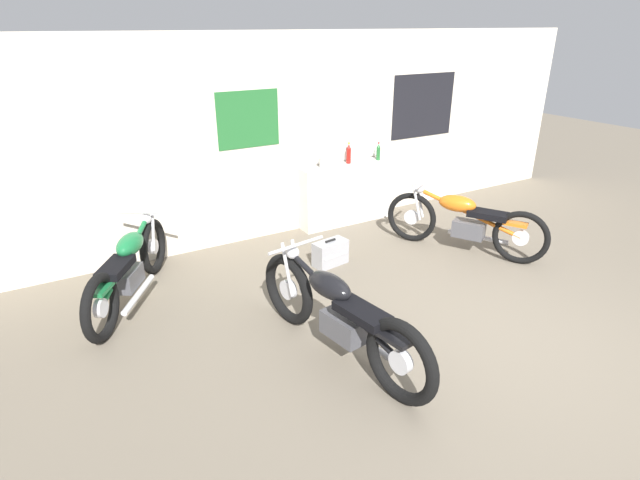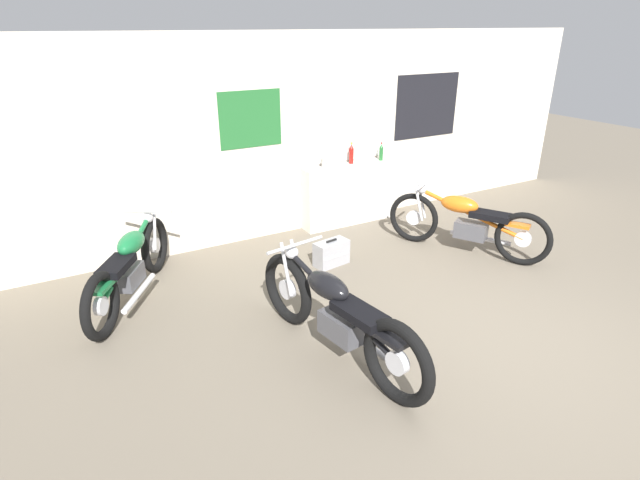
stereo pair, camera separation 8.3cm
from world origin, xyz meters
TOP-DOWN VIEW (x-y plane):
  - ground_plane at (0.00, 0.00)m, footprint 24.00×24.00m
  - wall_back at (0.02, 3.71)m, footprint 10.00×0.07m
  - sill_counter at (0.42, 3.53)m, footprint 1.51×0.28m
  - bottle_leftmost at (-0.03, 3.50)m, footprint 0.08×0.08m
  - bottle_left_center at (0.46, 3.54)m, footprint 0.07×0.07m
  - bottle_center at (0.96, 3.48)m, footprint 0.06×0.06m
  - motorcycle_orange at (1.20, 1.82)m, footprint 1.15×1.94m
  - motorcycle_black at (-1.51, 0.69)m, footprint 0.68×2.28m
  - motorcycle_green at (-2.96, 2.70)m, footprint 1.24×1.85m
  - hard_case_silver at (-0.57, 2.38)m, footprint 0.48×0.28m

SIDE VIEW (x-z plane):
  - ground_plane at x=0.00m, z-range 0.00..0.00m
  - hard_case_silver at x=-0.57m, z-range -0.01..0.34m
  - motorcycle_green at x=-2.96m, z-range -0.02..0.85m
  - motorcycle_orange at x=1.20m, z-range -0.02..0.89m
  - motorcycle_black at x=-1.51m, z-range -0.03..0.91m
  - sill_counter at x=0.42m, z-range 0.00..0.94m
  - bottle_leftmost at x=-0.03m, z-range 0.93..1.16m
  - bottle_center at x=0.96m, z-range 0.93..1.20m
  - bottle_left_center at x=0.46m, z-range 0.92..1.24m
  - wall_back at x=0.02m, z-range 0.00..2.80m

